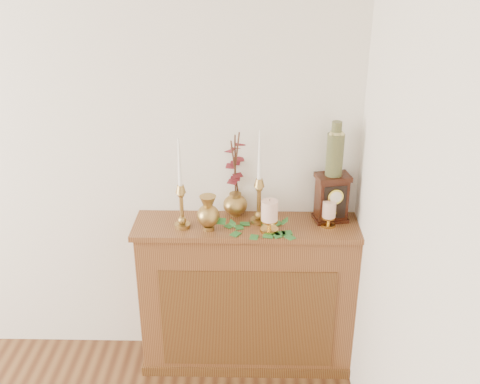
{
  "coord_description": "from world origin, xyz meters",
  "views": [
    {
      "loc": [
        1.41,
        -0.59,
        2.35
      ],
      "look_at": [
        1.36,
        2.05,
        1.14
      ],
      "focal_mm": 42.0,
      "sensor_mm": 36.0,
      "label": 1
    }
  ],
  "objects_px": {
    "candlestick_center": "(259,194)",
    "ceramic_vase": "(335,151)",
    "ginger_jar": "(235,175)",
    "candlestick_left": "(181,199)",
    "mantel_clock": "(332,198)",
    "bud_vase": "(208,213)"
  },
  "relations": [
    {
      "from": "ceramic_vase",
      "to": "candlestick_center",
      "type": "bearing_deg",
      "value": -173.99
    },
    {
      "from": "bud_vase",
      "to": "ginger_jar",
      "type": "height_order",
      "value": "ginger_jar"
    },
    {
      "from": "candlestick_center",
      "to": "mantel_clock",
      "type": "height_order",
      "value": "candlestick_center"
    },
    {
      "from": "candlestick_center",
      "to": "bud_vase",
      "type": "xyz_separation_m",
      "value": [
        -0.27,
        -0.09,
        -0.08
      ]
    },
    {
      "from": "candlestick_center",
      "to": "mantel_clock",
      "type": "xyz_separation_m",
      "value": [
        0.39,
        0.04,
        -0.04
      ]
    },
    {
      "from": "candlestick_center",
      "to": "ceramic_vase",
      "type": "bearing_deg",
      "value": 6.01
    },
    {
      "from": "candlestick_left",
      "to": "ceramic_vase",
      "type": "height_order",
      "value": "ceramic_vase"
    },
    {
      "from": "candlestick_center",
      "to": "candlestick_left",
      "type": "bearing_deg",
      "value": -171.2
    },
    {
      "from": "candlestick_center",
      "to": "ceramic_vase",
      "type": "xyz_separation_m",
      "value": [
        0.39,
        0.04,
        0.23
      ]
    },
    {
      "from": "candlestick_left",
      "to": "bud_vase",
      "type": "height_order",
      "value": "candlestick_left"
    },
    {
      "from": "mantel_clock",
      "to": "ginger_jar",
      "type": "bearing_deg",
      "value": 159.41
    },
    {
      "from": "candlestick_center",
      "to": "bud_vase",
      "type": "distance_m",
      "value": 0.29
    },
    {
      "from": "candlestick_center",
      "to": "ceramic_vase",
      "type": "distance_m",
      "value": 0.45
    },
    {
      "from": "candlestick_left",
      "to": "ceramic_vase",
      "type": "xyz_separation_m",
      "value": [
        0.8,
        0.1,
        0.23
      ]
    },
    {
      "from": "bud_vase",
      "to": "ceramic_vase",
      "type": "relative_size",
      "value": 0.66
    },
    {
      "from": "candlestick_center",
      "to": "bud_vase",
      "type": "height_order",
      "value": "candlestick_center"
    },
    {
      "from": "candlestick_center",
      "to": "mantel_clock",
      "type": "relative_size",
      "value": 1.97
    },
    {
      "from": "ginger_jar",
      "to": "ceramic_vase",
      "type": "xyz_separation_m",
      "value": [
        0.52,
        -0.08,
        0.17
      ]
    },
    {
      "from": "ginger_jar",
      "to": "candlestick_left",
      "type": "bearing_deg",
      "value": -146.31
    },
    {
      "from": "candlestick_left",
      "to": "ginger_jar",
      "type": "relative_size",
      "value": 1.0
    },
    {
      "from": "candlestick_left",
      "to": "ceramic_vase",
      "type": "relative_size",
      "value": 1.71
    },
    {
      "from": "candlestick_left",
      "to": "candlestick_center",
      "type": "xyz_separation_m",
      "value": [
        0.41,
        0.06,
        0.01
      ]
    }
  ]
}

